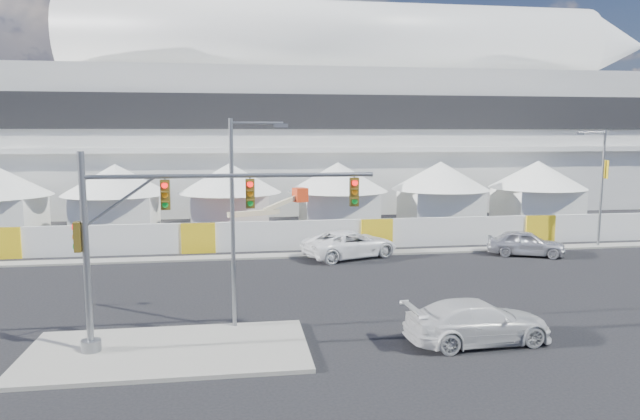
{
  "coord_description": "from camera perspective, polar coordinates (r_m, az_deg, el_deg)",
  "views": [
    {
      "loc": [
        -3.45,
        -23.13,
        7.81
      ],
      "look_at": [
        1.42,
        10.0,
        3.3
      ],
      "focal_mm": 32.0,
      "sensor_mm": 36.0,
      "label": 1
    }
  ],
  "objects": [
    {
      "name": "tent_row",
      "position": [
        47.52,
        -3.55,
        2.02
      ],
      "size": [
        53.4,
        8.4,
        5.4
      ],
      "color": "white",
      "rests_on": "ground"
    },
    {
      "name": "ground",
      "position": [
        24.66,
        0.12,
        -10.8
      ],
      "size": [
        160.0,
        160.0,
        0.0
      ],
      "primitive_type": "plane",
      "color": "black",
      "rests_on": "ground"
    },
    {
      "name": "far_curb",
      "position": [
        43.35,
        24.61,
        -3.34
      ],
      "size": [
        80.0,
        1.2,
        0.12
      ],
      "primitive_type": "cube",
      "color": "gray",
      "rests_on": "ground"
    },
    {
      "name": "stadium",
      "position": [
        65.79,
        2.33,
        9.09
      ],
      "size": [
        80.0,
        24.8,
        21.98
      ],
      "color": "silver",
      "rests_on": "ground"
    },
    {
      "name": "pickup_curb",
      "position": [
        36.24,
        3.08,
        -3.4
      ],
      "size": [
        4.85,
        6.79,
        1.72
      ],
      "primitive_type": "imported",
      "rotation": [
        0.0,
        0.0,
        1.93
      ],
      "color": "white",
      "rests_on": "ground"
    },
    {
      "name": "pickup_near",
      "position": [
        22.56,
        15.49,
        -10.71
      ],
      "size": [
        2.66,
        5.7,
        1.61
      ],
      "primitive_type": "imported",
      "rotation": [
        0.0,
        0.0,
        1.65
      ],
      "color": "silver",
      "rests_on": "ground"
    },
    {
      "name": "hoarding_fence",
      "position": [
        39.39,
        5.66,
        -2.33
      ],
      "size": [
        70.0,
        0.25,
        2.0
      ],
      "primitive_type": "cube",
      "color": "white",
      "rests_on": "ground"
    },
    {
      "name": "sedan_silver",
      "position": [
        39.02,
        19.88,
        -3.12
      ],
      "size": [
        3.59,
        5.16,
        1.63
      ],
      "primitive_type": "imported",
      "rotation": [
        0.0,
        0.0,
        1.18
      ],
      "color": "silver",
      "rests_on": "ground"
    },
    {
      "name": "traffic_mast",
      "position": [
        20.88,
        -16.31,
        -2.76
      ],
      "size": [
        10.51,
        0.69,
        7.06
      ],
      "color": "gray",
      "rests_on": "median_island"
    },
    {
      "name": "median_island",
      "position": [
        21.72,
        -14.96,
        -13.47
      ],
      "size": [
        10.0,
        5.0,
        0.15
      ],
      "primitive_type": "cube",
      "color": "gray",
      "rests_on": "ground"
    },
    {
      "name": "streetlight_curb",
      "position": [
        43.39,
        26.19,
        2.75
      ],
      "size": [
        2.39,
        0.54,
        8.06
      ],
      "color": "gray",
      "rests_on": "ground"
    },
    {
      "name": "boom_lift",
      "position": [
        41.24,
        -7.22,
        -1.89
      ],
      "size": [
        7.63,
        2.85,
        3.74
      ],
      "rotation": [
        0.0,
        0.0,
        0.35
      ],
      "color": "red",
      "rests_on": "ground"
    },
    {
      "name": "streetlight_median",
      "position": [
        22.52,
        -8.21,
        0.11
      ],
      "size": [
        2.28,
        0.23,
        8.24
      ],
      "color": "slate",
      "rests_on": "median_island"
    },
    {
      "name": "lot_car_c",
      "position": [
        43.13,
        -19.86,
        -2.34
      ],
      "size": [
        2.71,
        4.8,
        1.31
      ],
      "primitive_type": "imported",
      "rotation": [
        0.0,
        0.0,
        1.77
      ],
      "color": "#A5A5A9",
      "rests_on": "ground"
    }
  ]
}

